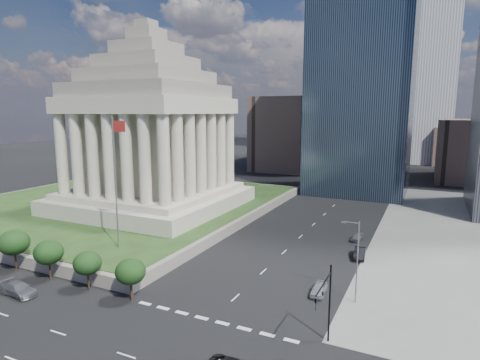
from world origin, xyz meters
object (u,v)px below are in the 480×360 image
Objects in this scene: war_memorial at (150,117)px; parked_sedan_far at (357,237)px; flagpole at (116,175)px; parked_sedan_mid at (360,253)px; traffic_signal_ne at (326,299)px; suv_grey at (19,289)px; parked_sedan_near at (319,289)px; street_lamp_north at (356,257)px.

war_memorial reaches higher than parked_sedan_far.
flagpole is 39.17m from parked_sedan_mid.
traffic_signal_ne is (34.33, -10.30, -7.86)m from flagpole.
suv_grey reaches higher than parked_sedan_near.
war_memorial is 7.20× the size of suv_grey.
traffic_signal_ne is at bearing -36.42° from war_memorial.
street_lamp_north is 2.55× the size of parked_sedan_far.
suv_grey is 1.38× the size of parked_sedan_far.
parked_sedan_mid is at bearing -9.40° from war_memorial.
traffic_signal_ne is at bearing -77.56° from suv_grey.
flagpole is 19.58m from suv_grey.
parked_sedan_near reaches higher than parked_sedan_far.
war_memorial is at bearing 154.08° from street_lamp_north.
war_memorial is 9.94× the size of parked_sedan_far.
traffic_signal_ne is 12.99m from parked_sedan_near.
suv_grey reaches higher than parked_sedan_mid.
traffic_signal_ne is at bearing -94.19° from street_lamp_north.
street_lamp_north is at bearing -25.92° from war_memorial.
flagpole is 4.27× the size of parked_sedan_mid.
parked_sedan_mid is at bearing 26.29° from flagpole.
suv_grey is 47.88m from parked_sedan_mid.
war_memorial is 4.88× the size of traffic_signal_ne.
parked_sedan_mid is at bearing -70.11° from parked_sedan_far.
parked_sedan_mid is at bearing 96.74° from street_lamp_north.
parked_sedan_near is at bearing -58.83° from suv_grey.
suv_grey is 37.38m from parked_sedan_near.
flagpole is at bearing -159.71° from parked_sedan_mid.
suv_grey is 1.16× the size of parked_sedan_mid.
war_memorial is at bearing 18.83° from suv_grey.
war_memorial is 45.05m from suv_grey.
parked_sedan_mid is (2.50, 15.11, 0.06)m from parked_sedan_near.
street_lamp_north is 16.32m from parked_sedan_mid.
traffic_signal_ne is 0.80× the size of street_lamp_north.
suv_grey is at bearing -145.00° from parked_sedan_mid.
flagpole is at bearing 178.74° from parked_sedan_near.
flagpole is at bearing -63.11° from war_memorial.
war_memorial is at bearing 164.60° from parked_sedan_mid.
parked_sedan_near is 23.83m from parked_sedan_far.
suv_grey is (-37.13, -4.65, -4.46)m from traffic_signal_ne.
war_memorial is 9.31× the size of parked_sedan_near.
parked_sedan_mid is at bearing -43.69° from suv_grey.
flagpole is 33.26m from parked_sedan_near.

